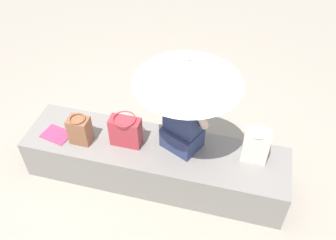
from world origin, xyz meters
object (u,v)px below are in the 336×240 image
Objects in this scene: person_seated at (183,116)px; parasol at (188,71)px; handbag_black at (256,145)px; shoulder_bag_spare at (126,131)px; magazine at (57,135)px; tote_bag_canvas at (80,130)px.

parasol reaches higher than person_seated.
shoulder_bag_spare is (-1.22, -0.12, -0.01)m from handbag_black.
magazine is (-0.72, -0.08, -0.16)m from shoulder_bag_spare.
person_seated is 0.72m from handbag_black.
magazine is (-1.25, -0.18, -0.38)m from person_seated.
person_seated is 1.32m from magazine.
shoulder_bag_spare reaches higher than magazine.
parasol reaches higher than handbag_black.
shoulder_bag_spare is (-0.58, -0.04, -0.78)m from parasol.
handbag_black is 1.16× the size of tote_bag_canvas.
parasol is at bearing -173.18° from handbag_black.
tote_bag_canvas is 1.09× the size of magazine.
person_seated is 0.56m from parasol.
shoulder_bag_spare is (-0.53, -0.10, -0.23)m from person_seated.
magazine is at bearing -174.80° from parasol.
handbag_black is 1.23m from shoulder_bag_spare.
parasol is 3.26× the size of shoulder_bag_spare.
magazine is at bearing -174.26° from handbag_black.
handbag_black is at bearing 6.82° from parasol.
tote_bag_canvas is 0.45m from shoulder_bag_spare.
handbag_black is at bearing 1.07° from person_seated.
handbag_black is 1.26× the size of magazine.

